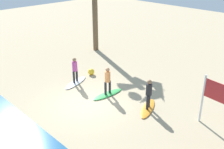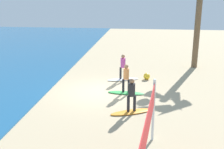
{
  "view_description": "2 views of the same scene",
  "coord_description": "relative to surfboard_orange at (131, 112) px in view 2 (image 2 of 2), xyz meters",
  "views": [
    {
      "loc": [
        -10.1,
        7.95,
        7.52
      ],
      "look_at": [
        -0.25,
        -1.76,
        1.29
      ],
      "focal_mm": 42.76,
      "sensor_mm": 36.0,
      "label": 1
    },
    {
      "loc": [
        -15.06,
        -2.47,
        5.54
      ],
      "look_at": [
        -0.2,
        -0.75,
        1.14
      ],
      "focal_mm": 44.4,
      "sensor_mm": 36.0,
      "label": 2
    }
  ],
  "objects": [
    {
      "name": "ground_plane",
      "position": [
        2.75,
        1.98,
        -0.04
      ],
      "size": [
        60.0,
        60.0,
        0.0
      ],
      "primitive_type": "plane",
      "color": "tan"
    },
    {
      "name": "surfboard_orange",
      "position": [
        0.0,
        0.0,
        0.0
      ],
      "size": [
        1.39,
        2.14,
        0.09
      ],
      "primitive_type": "ellipsoid",
      "rotation": [
        0.0,
        0.0,
        2.0
      ],
      "color": "orange",
      "rests_on": "ground"
    },
    {
      "name": "surfer_orange",
      "position": [
        0.0,
        0.0,
        0.99
      ],
      "size": [
        0.32,
        0.43,
        1.64
      ],
      "color": "#232328",
      "rests_on": "surfboard_orange"
    },
    {
      "name": "surfboard_green",
      "position": [
        2.64,
        0.44,
        0.0
      ],
      "size": [
        0.69,
        2.13,
        0.09
      ],
      "primitive_type": "ellipsoid",
      "rotation": [
        0.0,
        0.0,
        1.51
      ],
      "color": "green",
      "rests_on": "ground"
    },
    {
      "name": "surfer_green",
      "position": [
        2.64,
        0.44,
        0.99
      ],
      "size": [
        0.32,
        0.46,
        1.64
      ],
      "color": "#232328",
      "rests_on": "surfboard_green"
    },
    {
      "name": "surfboard_white",
      "position": [
        5.2,
        0.81,
        0.0
      ],
      "size": [
        1.19,
        2.17,
        0.09
      ],
      "primitive_type": "ellipsoid",
      "rotation": [
        0.0,
        0.0,
        1.89
      ],
      "color": "white",
      "rests_on": "ground"
    },
    {
      "name": "surfer_white",
      "position": [
        5.2,
        0.81,
        0.99
      ],
      "size": [
        0.32,
        0.44,
        1.64
      ],
      "color": "#232328",
      "rests_on": "surfboard_white"
    },
    {
      "name": "beach_ball",
      "position": [
        5.52,
        -0.76,
        0.17
      ],
      "size": [
        0.44,
        0.44,
        0.44
      ],
      "primitive_type": "sphere",
      "color": "yellow",
      "rests_on": "ground"
    }
  ]
}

